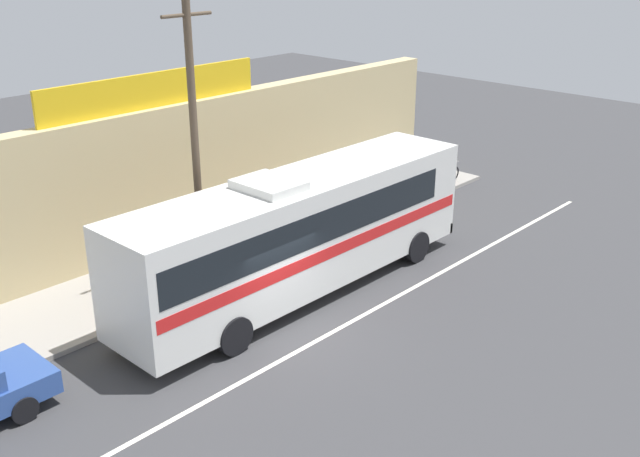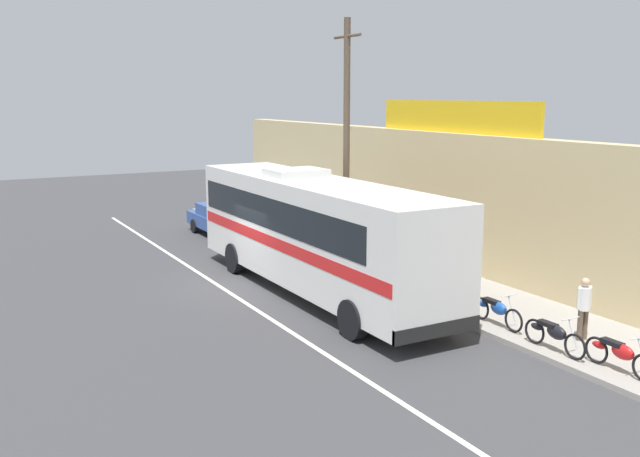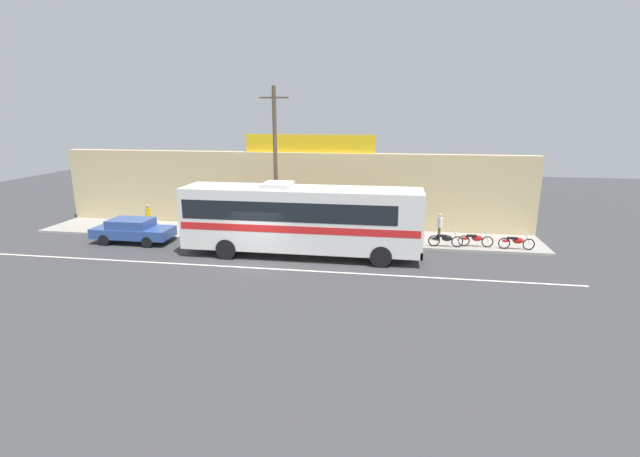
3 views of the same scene
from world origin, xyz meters
TOP-DOWN VIEW (x-y plane):
  - ground_plane at (0.00, 0.00)m, footprint 70.00×70.00m
  - sidewalk_slab at (0.00, 5.20)m, footprint 30.00×3.60m
  - storefront_facade at (0.00, 7.35)m, footprint 30.00×0.70m
  - storefront_billboard at (1.37, 7.35)m, footprint 8.07×0.12m
  - road_center_stripe at (0.00, -0.80)m, footprint 30.00×0.14m
  - intercity_bus at (1.91, 1.50)m, footprint 12.15×2.66m
  - parked_car at (-7.97, 2.35)m, footprint 4.44×1.86m
  - utility_pole at (0.12, 3.76)m, footprint 1.60×0.22m
  - motorcycle_black at (9.46, 3.80)m, footprint 1.84×0.56m
  - motorcycle_green at (13.12, 3.91)m, footprint 1.86×0.56m
  - motorcycle_purple at (11.06, 4.06)m, footprint 1.85×0.56m
  - motorcycle_blue at (7.39, 3.95)m, footprint 1.84×0.56m
  - pedestrian_by_curb at (2.67, 4.43)m, footprint 0.30×0.48m
  - pedestrian_near_shop at (9.25, 5.04)m, footprint 0.30×0.48m
  - pedestrian_far_left at (-8.19, 4.53)m, footprint 0.30×0.48m

SIDE VIEW (x-z plane):
  - ground_plane at x=0.00m, z-range 0.00..0.00m
  - road_center_stripe at x=0.00m, z-range 0.00..0.01m
  - sidewalk_slab at x=0.00m, z-range 0.00..0.14m
  - motorcycle_black at x=9.46m, z-range 0.09..1.04m
  - motorcycle_green at x=13.12m, z-range 0.09..1.04m
  - motorcycle_purple at x=11.06m, z-range 0.09..1.04m
  - motorcycle_blue at x=7.39m, z-range 0.09..1.04m
  - parked_car at x=-7.97m, z-range 0.05..1.42m
  - pedestrian_near_shop at x=9.25m, z-range 0.26..1.83m
  - pedestrian_by_curb at x=2.67m, z-range 0.26..1.86m
  - pedestrian_far_left at x=-8.19m, z-range 0.27..1.91m
  - intercity_bus at x=1.91m, z-range 0.18..3.96m
  - storefront_facade at x=0.00m, z-range 0.00..4.80m
  - utility_pole at x=0.12m, z-range 0.28..8.72m
  - storefront_billboard at x=1.37m, z-range 4.80..5.90m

